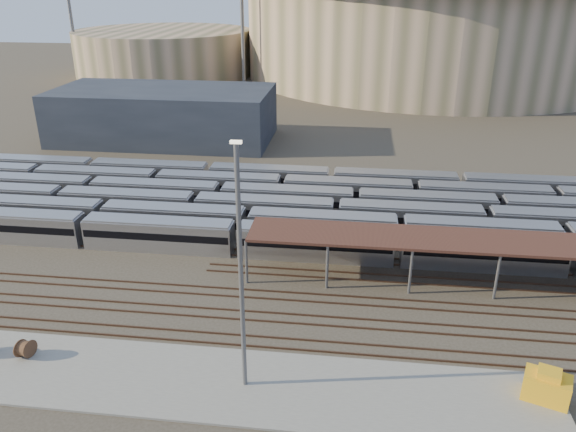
{
  "coord_description": "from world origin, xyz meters",
  "views": [
    {
      "loc": [
        2.97,
        -50.31,
        30.74
      ],
      "look_at": [
        -4.9,
        12.0,
        3.39
      ],
      "focal_mm": 35.0,
      "sensor_mm": 36.0,
      "label": 1
    }
  ],
  "objects": [
    {
      "name": "inspection_shed",
      "position": [
        22.0,
        4.0,
        4.98
      ],
      "size": [
        60.3,
        6.0,
        5.3
      ],
      "color": "slate",
      "rests_on": "ground"
    },
    {
      "name": "apron",
      "position": [
        -5.0,
        -15.0,
        0.1
      ],
      "size": [
        50.0,
        9.0,
        0.2
      ],
      "primitive_type": "cube",
      "color": "gray",
      "rests_on": "ground"
    },
    {
      "name": "ground",
      "position": [
        0.0,
        0.0,
        0.0
      ],
      "size": [
        420.0,
        420.0,
        0.0
      ],
      "primitive_type": "plane",
      "color": "#383026",
      "rests_on": "ground"
    },
    {
      "name": "yard_light_pole",
      "position": [
        -5.0,
        -14.87,
        10.42
      ],
      "size": [
        0.81,
        0.36,
        20.27
      ],
      "color": "slate",
      "rests_on": "apron"
    },
    {
      "name": "subway_trains",
      "position": [
        2.19,
        18.5,
        1.8
      ],
      "size": [
        128.08,
        23.9,
        3.6
      ],
      "color": "#B3B4B8",
      "rests_on": "ground"
    },
    {
      "name": "secondary_arena",
      "position": [
        -60.0,
        130.0,
        7.0
      ],
      "size": [
        56.0,
        56.0,
        14.0
      ],
      "primitive_type": "cylinder",
      "color": "tan",
      "rests_on": "ground"
    },
    {
      "name": "floodlight_3",
      "position": [
        -10.0,
        160.0,
        20.65
      ],
      "size": [
        4.0,
        1.0,
        38.4
      ],
      "color": "slate",
      "rests_on": "ground"
    },
    {
      "name": "stadium",
      "position": [
        25.0,
        140.0,
        16.47
      ],
      "size": [
        124.0,
        124.0,
        32.5
      ],
      "color": "tan",
      "rests_on": "ground"
    },
    {
      "name": "cable_reel_east",
      "position": [
        -24.46,
        -13.76,
        0.99
      ],
      "size": [
        1.26,
        1.76,
        1.59
      ],
      "primitive_type": "cylinder",
      "rotation": [
        0.0,
        1.57,
        -0.26
      ],
      "color": "brown",
      "rests_on": "apron"
    },
    {
      "name": "floodlight_0",
      "position": [
        -30.0,
        110.0,
        20.65
      ],
      "size": [
        4.0,
        1.0,
        38.4
      ],
      "color": "slate",
      "rests_on": "ground"
    },
    {
      "name": "service_building",
      "position": [
        -35.0,
        55.0,
        5.0
      ],
      "size": [
        42.0,
        20.0,
        10.0
      ],
      "primitive_type": "cube",
      "color": "#1E232D",
      "rests_on": "ground"
    },
    {
      "name": "yellow_equipment",
      "position": [
        18.5,
        -13.62,
        1.26
      ],
      "size": [
        3.92,
        3.16,
        2.12
      ],
      "primitive_type": "cube",
      "rotation": [
        0.0,
        0.0,
        -0.35
      ],
      "color": "gold",
      "rests_on": "apron"
    },
    {
      "name": "floodlight_1",
      "position": [
        -85.0,
        120.0,
        20.65
      ],
      "size": [
        4.0,
        1.0,
        38.4
      ],
      "color": "slate",
      "rests_on": "ground"
    },
    {
      "name": "empty_tracks",
      "position": [
        0.0,
        -5.0,
        0.09
      ],
      "size": [
        170.0,
        9.62,
        0.18
      ],
      "color": "#4C3323",
      "rests_on": "ground"
    }
  ]
}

